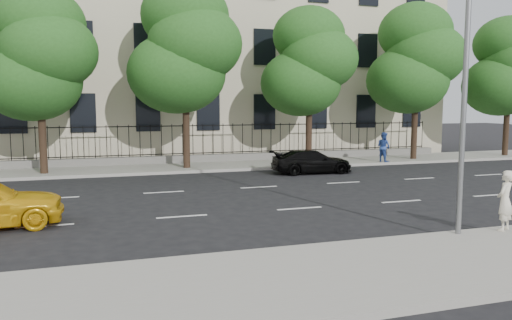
{
  "coord_description": "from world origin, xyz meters",
  "views": [
    {
      "loc": [
        -6.43,
        -12.88,
        3.57
      ],
      "look_at": [
        -1.39,
        3.0,
        1.65
      ],
      "focal_mm": 35.0,
      "sensor_mm": 36.0,
      "label": 1
    }
  ],
  "objects": [
    {
      "name": "ground",
      "position": [
        0.0,
        0.0,
        0.0
      ],
      "size": [
        120.0,
        120.0,
        0.0
      ],
      "primitive_type": "plane",
      "color": "black",
      "rests_on": "ground"
    },
    {
      "name": "near_sidewalk",
      "position": [
        0.0,
        -4.0,
        0.07
      ],
      "size": [
        60.0,
        4.0,
        0.15
      ],
      "primitive_type": "cube",
      "color": "gray",
      "rests_on": "ground"
    },
    {
      "name": "far_sidewalk",
      "position": [
        0.0,
        14.0,
        0.07
      ],
      "size": [
        60.0,
        4.0,
        0.15
      ],
      "primitive_type": "cube",
      "color": "gray",
      "rests_on": "ground"
    },
    {
      "name": "lane_markings",
      "position": [
        0.0,
        4.75,
        0.01
      ],
      "size": [
        49.6,
        4.62,
        0.01
      ],
      "primitive_type": null,
      "color": "silver",
      "rests_on": "ground"
    },
    {
      "name": "masonry_building",
      "position": [
        0.0,
        22.95,
        9.02
      ],
      "size": [
        34.6,
        12.11,
        18.5
      ],
      "color": "beige",
      "rests_on": "ground"
    },
    {
      "name": "iron_fence",
      "position": [
        0.0,
        15.7,
        0.65
      ],
      "size": [
        30.0,
        0.5,
        2.2
      ],
      "color": "slate",
      "rests_on": "far_sidewalk"
    },
    {
      "name": "street_light",
      "position": [
        2.5,
        -1.77,
        5.15
      ],
      "size": [
        0.25,
        3.32,
        8.05
      ],
      "color": "slate",
      "rests_on": "near_sidewalk"
    },
    {
      "name": "tree_b",
      "position": [
        -8.96,
        13.36,
        5.84
      ],
      "size": [
        5.53,
        5.12,
        8.97
      ],
      "color": "#382619",
      "rests_on": "far_sidewalk"
    },
    {
      "name": "tree_c",
      "position": [
        -1.96,
        13.36,
        6.41
      ],
      "size": [
        5.89,
        5.5,
        9.8
      ],
      "color": "#382619",
      "rests_on": "far_sidewalk"
    },
    {
      "name": "tree_d",
      "position": [
        5.04,
        13.36,
        5.84
      ],
      "size": [
        5.34,
        4.94,
        8.84
      ],
      "color": "#382619",
      "rests_on": "far_sidewalk"
    },
    {
      "name": "tree_e",
      "position": [
        12.04,
        13.36,
        6.2
      ],
      "size": [
        5.71,
        5.31,
        9.46
      ],
      "color": "#382619",
      "rests_on": "far_sidewalk"
    },
    {
      "name": "tree_f",
      "position": [
        19.04,
        13.36,
        5.88
      ],
      "size": [
        5.52,
        5.12,
        9.01
      ],
      "color": "#382619",
      "rests_on": "far_sidewalk"
    },
    {
      "name": "black_sedan",
      "position": [
        3.88,
        10.22,
        0.6
      ],
      "size": [
        4.22,
        1.9,
        1.2
      ],
      "primitive_type": "imported",
      "rotation": [
        0.0,
        0.0,
        1.52
      ],
      "color": "black",
      "rests_on": "ground"
    },
    {
      "name": "woman_near",
      "position": [
        3.89,
        -2.4,
        0.97
      ],
      "size": [
        0.71,
        0.62,
        1.63
      ],
      "primitive_type": "imported",
      "rotation": [
        0.0,
        0.0,
        3.62
      ],
      "color": "#F0E8CE",
      "rests_on": "near_sidewalk"
    },
    {
      "name": "pedestrian_far",
      "position": [
        9.39,
        12.4,
        1.01
      ],
      "size": [
        0.88,
        1.0,
        1.72
      ],
      "primitive_type": "imported",
      "rotation": [
        0.0,
        0.0,
        1.89
      ],
      "color": "#2C4A9B",
      "rests_on": "far_sidewalk"
    }
  ]
}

